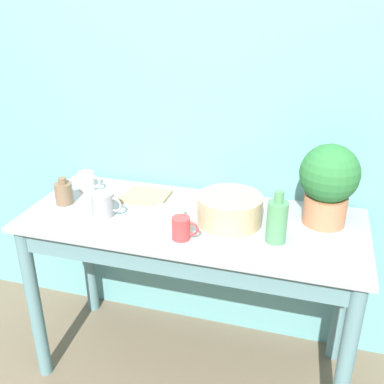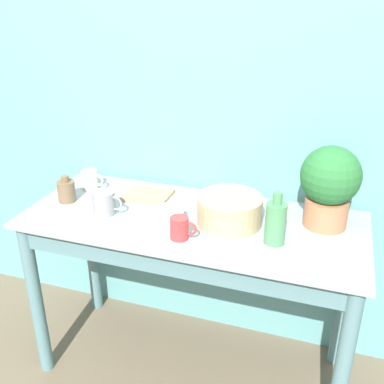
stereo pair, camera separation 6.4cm
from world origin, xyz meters
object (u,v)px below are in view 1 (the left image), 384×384
Objects in this scene: bowl_wash_large at (230,209)px; bowl_small_cream at (168,216)px; potted_plant at (329,182)px; bottle_short at (64,193)px; mug_red at (182,228)px; mug_grey at (103,204)px; tray_board at (146,196)px; mug_cream at (87,181)px; bottle_tall at (277,221)px.

bowl_wash_large is 0.25m from bowl_small_cream.
bowl_wash_large is at bearing -164.39° from potted_plant.
bottle_short is 0.61m from mug_red.
bottle_short is at bearing 166.14° from mug_grey.
mug_grey is (-0.52, -0.08, -0.01)m from bowl_wash_large.
bottle_short is 0.36m from tray_board.
mug_grey is at bearing -13.86° from bottle_short.
potted_plant is 1.08m from mug_cream.
bottle_tall is (-0.17, -0.20, -0.10)m from potted_plant.
bottle_short is 0.59× the size of tray_board.
potted_plant reaches higher than mug_red.
bottle_short reaches higher than bowl_wash_large.
bottle_tall reaches higher than mug_red.
mug_red is (-0.34, -0.08, -0.04)m from bottle_tall.
mug_red is (-0.15, -0.18, -0.01)m from bowl_wash_large.
mug_grey is 0.28m from bowl_small_cream.
potted_plant is 3.15× the size of mug_red.
mug_red is at bearing -14.14° from bottle_short.
mug_cream is (0.03, 0.15, -0.00)m from bottle_short.
bottle_tall is 0.71m from mug_grey.
mug_grey reaches higher than bowl_small_cream.
mug_cream is at bearing 158.28° from bowl_small_cream.
potted_plant reaches higher than bottle_tall.
mug_grey is at bearing -170.71° from bowl_wash_large.
bowl_wash_large is at bearing 50.72° from mug_red.
mug_cream is (-1.07, 0.02, -0.14)m from potted_plant.
bowl_wash_large is 1.27× the size of bottle_tall.
mug_grey is at bearing -175.61° from bowl_small_cream.
bottle_tall is (0.20, -0.10, 0.03)m from bowl_wash_large.
bowl_small_cream is (0.46, -0.18, -0.02)m from mug_cream.
potted_plant is at bearing 15.25° from bowl_small_cream.
bottle_tall is at bearing -130.50° from potted_plant.
potted_plant reaches higher than bowl_wash_large.
potted_plant is 2.75× the size of bottle_short.
potted_plant is at bearing 49.50° from bottle_tall.
bowl_wash_large is 0.22m from bottle_tall.
mug_grey is at bearing -168.05° from potted_plant.
bowl_wash_large reaches higher than mug_grey.
bowl_small_cream is 0.67× the size of tray_board.
mug_red is at bearing -48.44° from tray_board.
potted_plant is 1.12m from bottle_short.
bowl_wash_large reaches higher than bowl_small_cream.
mug_cream is at bearing -179.86° from tray_board.
mug_grey reaches higher than mug_cream.
potted_plant is at bearing 28.76° from mug_red.
mug_grey reaches higher than tray_board.
mug_red is at bearing -151.24° from potted_plant.
bottle_tall is 1.91× the size of mug_cream.
mug_grey is (-0.88, -0.19, -0.13)m from potted_plant.
mug_grey is (-0.71, 0.01, -0.04)m from bottle_tall.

